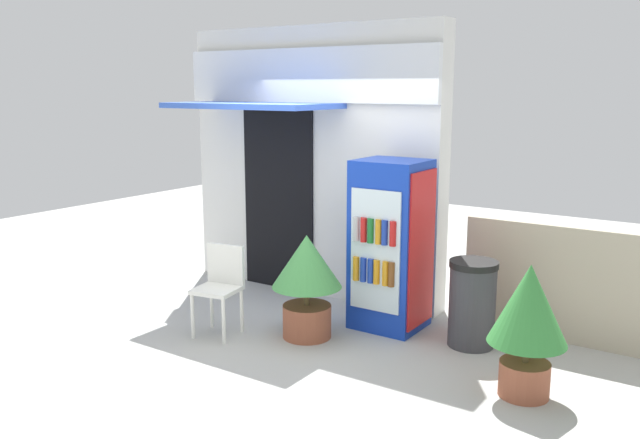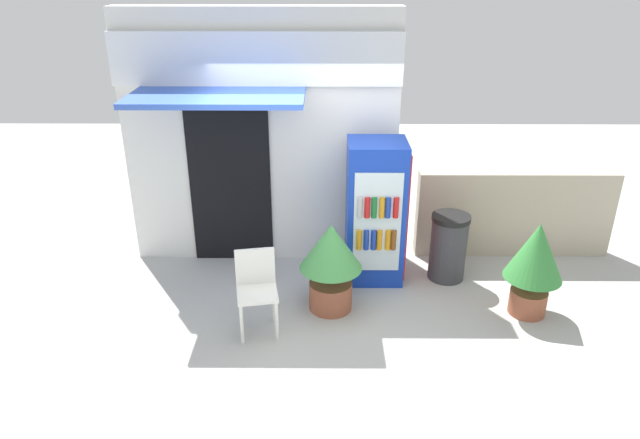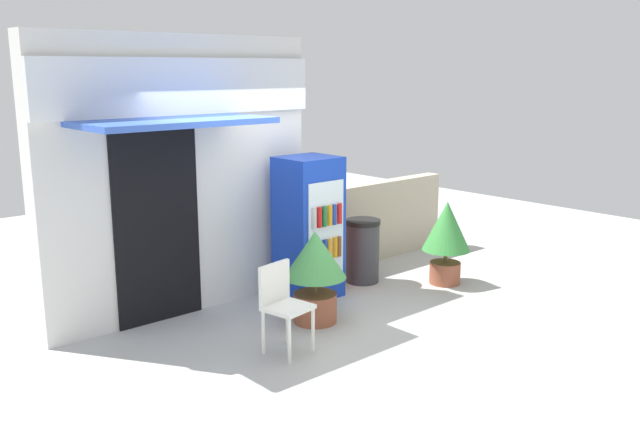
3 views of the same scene
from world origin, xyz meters
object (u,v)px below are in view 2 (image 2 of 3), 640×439
drink_cooler (376,212)px  trash_bin (448,247)px  potted_plant_near_shop (331,258)px  potted_plant_curbside (535,259)px  plastic_chair (256,285)px

drink_cooler → trash_bin: 0.99m
potted_plant_near_shop → potted_plant_curbside: 2.16m
drink_cooler → potted_plant_curbside: bearing=-26.0°
drink_cooler → trash_bin: size_ratio=2.07×
potted_plant_near_shop → potted_plant_curbside: potted_plant_curbside is taller
drink_cooler → potted_plant_near_shop: (-0.53, -0.71, -0.23)m
trash_bin → potted_plant_near_shop: bearing=-154.2°
potted_plant_near_shop → trash_bin: bearing=25.8°
plastic_chair → trash_bin: 2.43m
potted_plant_curbside → trash_bin: 1.10m
potted_plant_near_shop → trash_bin: potted_plant_near_shop is taller
plastic_chair → trash_bin: bearing=26.1°
drink_cooler → potted_plant_curbside: 1.82m
plastic_chair → potted_plant_curbside: size_ratio=0.82×
drink_cooler → trash_bin: drink_cooler is taller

